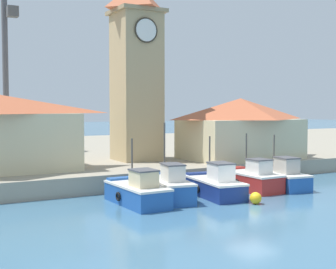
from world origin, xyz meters
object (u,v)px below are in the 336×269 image
Objects in this scene: fishing_boat_far_left at (137,192)px; fishing_boat_mid_left at (252,179)px; fishing_boat_left_outer at (168,187)px; warehouse_right at (240,128)px; fishing_boat_left_inner at (215,185)px; fishing_boat_center at (280,177)px; mooring_buoy at (256,198)px; clock_tower at (137,68)px; port_crane_near at (5,88)px.

fishing_boat_far_left is 1.09× the size of fishing_boat_mid_left.
warehouse_right reaches higher than fishing_boat_left_outer.
fishing_boat_center is at bearing 5.24° from fishing_boat_left_inner.
clock_tower is at bearing 93.35° from mooring_buoy.
fishing_boat_left_inner is at bearing -89.77° from clock_tower.
fishing_boat_mid_left is (6.36, 0.10, -0.03)m from fishing_boat_left_outer.
warehouse_right reaches higher than mooring_buoy.
fishing_boat_left_outer is (2.19, 0.37, 0.06)m from fishing_boat_far_left.
port_crane_near is at bearing 134.20° from warehouse_right.
fishing_boat_left_outer reaches higher than fishing_boat_left_inner.
fishing_boat_far_left is at bearing -176.81° from fishing_boat_mid_left.
fishing_boat_center is (10.82, 0.33, 0.01)m from fishing_boat_far_left.
clock_tower is at bearing -59.33° from port_crane_near.
warehouse_right is at bearing -45.80° from port_crane_near.
fishing_boat_center is at bearing 1.76° from fishing_boat_far_left.
fishing_boat_left_outer reaches higher than fishing_boat_mid_left.
warehouse_right is (2.35, 7.31, 3.03)m from fishing_boat_center.
fishing_boat_far_left is at bearing -149.87° from warehouse_right.
warehouse_right reaches higher than fishing_boat_mid_left.
fishing_boat_far_left is at bearing -115.23° from clock_tower.
fishing_boat_center is at bearing -61.20° from clock_tower.
fishing_boat_left_inner is at bearing -2.12° from fishing_boat_far_left.
fishing_boat_left_outer is 13.50m from warehouse_right.
fishing_boat_far_left is 14.31m from clock_tower.
warehouse_right is (8.09, -3.14, -4.88)m from clock_tower.
clock_tower is at bearing 64.77° from fishing_boat_far_left.
fishing_boat_far_left reaches higher than fishing_boat_center.
fishing_boat_center is at bearing 34.89° from mooring_buoy.
mooring_buoy is (8.69, -27.16, -6.97)m from port_crane_near.
port_crane_near is (-11.34, 23.58, 6.57)m from fishing_boat_mid_left.
mooring_buoy is at bearing -126.50° from fishing_boat_mid_left.
fishing_boat_center is at bearing -3.61° from fishing_boat_mid_left.
fishing_boat_far_left is 10.83m from fishing_boat_center.
warehouse_right is at bearing -21.20° from clock_tower.
port_crane_near reaches higher than fishing_boat_left_inner.
mooring_buoy is at bearing -145.11° from fishing_boat_center.
fishing_boat_far_left is 0.91× the size of fishing_boat_center.
fishing_boat_left_inner is 5.72m from fishing_boat_center.
fishing_boat_mid_left is at bearing -122.84° from warehouse_right.
fishing_boat_far_left is 7.19× the size of mooring_buoy.
fishing_boat_left_outer is 0.97× the size of fishing_boat_center.
clock_tower is at bearing 108.58° from fishing_boat_mid_left.
fishing_boat_far_left is 0.50× the size of warehouse_right.
fishing_boat_left_outer is 5.10m from mooring_buoy.
warehouse_right is (10.98, 7.27, 2.98)m from fishing_boat_left_outer.
warehouse_right is at bearing 55.91° from mooring_buoy.
fishing_boat_left_outer is 0.54× the size of warehouse_right.
port_crane_near reaches higher than fishing_boat_mid_left.
fishing_boat_far_left is 5.13m from fishing_boat_left_inner.
fishing_boat_center is at bearing -107.79° from warehouse_right.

